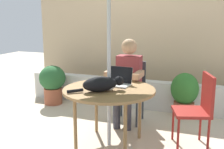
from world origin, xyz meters
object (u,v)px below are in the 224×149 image
(potted_plant_near_fence, at_px, (53,82))
(person_seated, at_px, (128,77))
(chair_occupied, at_px, (131,86))
(potted_plant_by_chair, at_px, (184,93))
(laptop, at_px, (119,80))
(cat, at_px, (102,84))
(patio_table, at_px, (109,93))
(chair_empty, at_px, (199,105))

(potted_plant_near_fence, bearing_deg, person_seated, -15.54)
(chair_occupied, xyz_separation_m, potted_plant_near_fence, (-1.52, 0.26, -0.13))
(chair_occupied, relative_size, potted_plant_by_chair, 1.31)
(laptop, height_order, potted_plant_near_fence, laptop)
(person_seated, xyz_separation_m, cat, (-0.03, -0.86, 0.10))
(person_seated, relative_size, laptop, 3.84)
(person_seated, height_order, laptop, person_seated)
(patio_table, relative_size, person_seated, 0.88)
(patio_table, height_order, chair_empty, chair_empty)
(chair_empty, bearing_deg, patio_table, -162.03)
(laptop, bearing_deg, potted_plant_by_chair, 58.72)
(person_seated, distance_m, potted_plant_near_fence, 1.60)
(potted_plant_by_chair, bearing_deg, chair_occupied, -146.98)
(chair_empty, bearing_deg, potted_plant_near_fence, 161.78)
(patio_table, distance_m, chair_occupied, 0.90)
(patio_table, relative_size, laptop, 3.40)
(chair_occupied, relative_size, chair_empty, 1.00)
(person_seated, height_order, potted_plant_near_fence, person_seated)
(person_seated, bearing_deg, chair_empty, -22.11)
(chair_empty, height_order, laptop, laptop)
(potted_plant_near_fence, xyz_separation_m, potted_plant_by_chair, (2.25, 0.22, -0.03))
(chair_occupied, xyz_separation_m, person_seated, (-0.00, -0.16, 0.17))
(chair_occupied, bearing_deg, cat, -91.80)
(chair_empty, relative_size, laptop, 2.78)
(laptop, relative_size, potted_plant_near_fence, 0.46)
(person_seated, relative_size, potted_plant_by_chair, 1.81)
(patio_table, relative_size, potted_plant_by_chair, 1.60)
(patio_table, bearing_deg, potted_plant_near_fence, 142.75)
(person_seated, bearing_deg, potted_plant_by_chair, 40.81)
(chair_empty, xyz_separation_m, cat, (-1.03, -0.46, 0.27))
(chair_empty, relative_size, potted_plant_near_fence, 1.29)
(cat, bearing_deg, potted_plant_near_fence, 139.11)
(chair_occupied, bearing_deg, potted_plant_by_chair, 33.02)
(chair_occupied, distance_m, laptop, 0.71)
(chair_empty, distance_m, cat, 1.16)
(potted_plant_near_fence, bearing_deg, patio_table, -37.25)
(chair_occupied, height_order, laptop, laptop)
(chair_occupied, bearing_deg, laptop, -86.02)
(patio_table, distance_m, chair_empty, 1.06)
(person_seated, bearing_deg, laptop, -84.78)
(chair_occupied, distance_m, person_seated, 0.23)
(person_seated, height_order, cat, person_seated)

